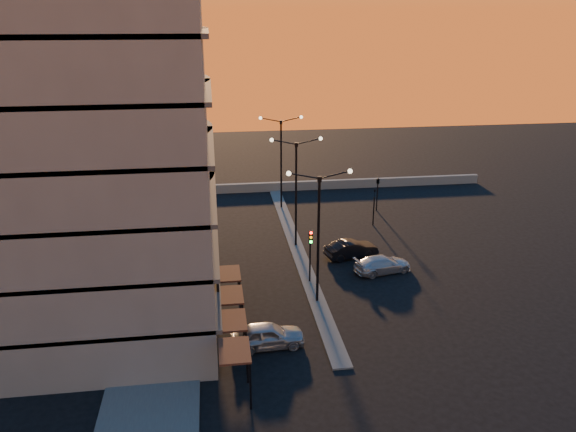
{
  "coord_description": "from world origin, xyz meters",
  "views": [
    {
      "loc": [
        -6.72,
        -34.09,
        19.01
      ],
      "look_at": [
        -1.05,
        7.27,
        3.8
      ],
      "focal_mm": 35.0,
      "sensor_mm": 36.0,
      "label": 1
    }
  ],
  "objects_px": {
    "traffic_light_main": "(310,248)",
    "car_hatchback": "(268,335)",
    "car_wagon": "(383,264)",
    "car_sedan": "(351,249)",
    "streetlamp_mid": "(296,184)"
  },
  "relations": [
    {
      "from": "streetlamp_mid",
      "to": "car_hatchback",
      "type": "distance_m",
      "value": 16.29
    },
    {
      "from": "car_sedan",
      "to": "car_hatchback",
      "type": "bearing_deg",
      "value": 132.2
    },
    {
      "from": "traffic_light_main",
      "to": "car_hatchback",
      "type": "relative_size",
      "value": 0.95
    },
    {
      "from": "streetlamp_mid",
      "to": "car_sedan",
      "type": "relative_size",
      "value": 2.18
    },
    {
      "from": "car_hatchback",
      "to": "car_wagon",
      "type": "distance_m",
      "value": 13.4
    },
    {
      "from": "car_hatchback",
      "to": "car_wagon",
      "type": "relative_size",
      "value": 0.98
    },
    {
      "from": "traffic_light_main",
      "to": "car_hatchback",
      "type": "height_order",
      "value": "traffic_light_main"
    },
    {
      "from": "car_sedan",
      "to": "traffic_light_main",
      "type": "bearing_deg",
      "value": 121.39
    },
    {
      "from": "car_wagon",
      "to": "car_hatchback",
      "type": "bearing_deg",
      "value": 120.24
    },
    {
      "from": "car_sedan",
      "to": "streetlamp_mid",
      "type": "bearing_deg",
      "value": 41.3
    },
    {
      "from": "car_wagon",
      "to": "car_sedan",
      "type": "bearing_deg",
      "value": 16.98
    },
    {
      "from": "car_hatchback",
      "to": "car_sedan",
      "type": "bearing_deg",
      "value": -36.8
    },
    {
      "from": "streetlamp_mid",
      "to": "traffic_light_main",
      "type": "xyz_separation_m",
      "value": [
        0.0,
        -7.13,
        -2.7
      ]
    },
    {
      "from": "traffic_light_main",
      "to": "car_wagon",
      "type": "relative_size",
      "value": 0.94
    },
    {
      "from": "car_hatchback",
      "to": "car_sedan",
      "type": "distance_m",
      "value": 14.62
    }
  ]
}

